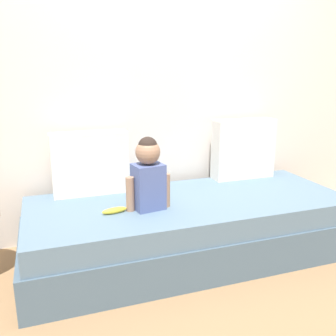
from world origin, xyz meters
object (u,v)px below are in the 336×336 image
at_px(throw_pillow_left, 90,163).
at_px(toddler, 148,174).
at_px(couch, 189,227).
at_px(banana, 115,210).
at_px(throw_pillow_right, 243,149).

relative_size(throw_pillow_left, toddler, 1.14).
bearing_deg(couch, toddler, -167.37).
distance_m(throw_pillow_left, toddler, 0.55).
bearing_deg(couch, banana, -171.30).
bearing_deg(couch, throw_pillow_left, 150.09).
bearing_deg(throw_pillow_right, throw_pillow_left, 180.00).
bearing_deg(throw_pillow_left, toddler, -54.54).
relative_size(couch, throw_pillow_left, 4.21).
distance_m(throw_pillow_left, banana, 0.51).
xyz_separation_m(throw_pillow_left, toddler, (0.32, -0.45, 0.01)).
relative_size(throw_pillow_left, banana, 3.30).
distance_m(throw_pillow_right, toddler, 1.08).
bearing_deg(couch, throw_pillow_right, 29.91).
distance_m(toddler, banana, 0.33).
height_order(couch, banana, banana).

